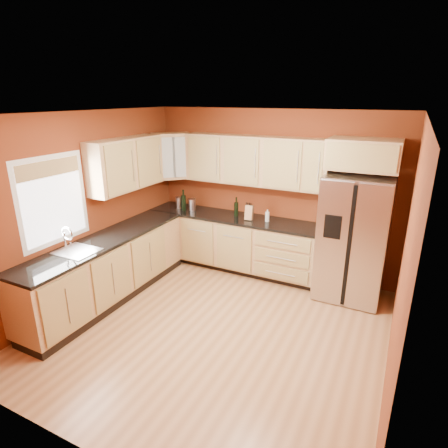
% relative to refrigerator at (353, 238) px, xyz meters
% --- Properties ---
extents(floor, '(4.00, 4.00, 0.00)m').
position_rel_refrigerator_xyz_m(floor, '(-1.35, -1.62, -0.89)').
color(floor, '#A36A3F').
rests_on(floor, ground).
extents(ceiling, '(4.00, 4.00, 0.00)m').
position_rel_refrigerator_xyz_m(ceiling, '(-1.35, -1.62, 1.71)').
color(ceiling, white).
rests_on(ceiling, wall_back).
extents(wall_back, '(4.00, 0.04, 2.60)m').
position_rel_refrigerator_xyz_m(wall_back, '(-1.35, 0.38, 0.41)').
color(wall_back, maroon).
rests_on(wall_back, floor).
extents(wall_front, '(4.00, 0.04, 2.60)m').
position_rel_refrigerator_xyz_m(wall_front, '(-1.35, -3.62, 0.41)').
color(wall_front, maroon).
rests_on(wall_front, floor).
extents(wall_left, '(0.04, 4.00, 2.60)m').
position_rel_refrigerator_xyz_m(wall_left, '(-3.35, -1.62, 0.41)').
color(wall_left, maroon).
rests_on(wall_left, floor).
extents(wall_right, '(0.04, 4.00, 2.60)m').
position_rel_refrigerator_xyz_m(wall_right, '(0.65, -1.62, 0.41)').
color(wall_right, maroon).
rests_on(wall_right, floor).
extents(base_cabinets_back, '(2.90, 0.60, 0.88)m').
position_rel_refrigerator_xyz_m(base_cabinets_back, '(-1.90, 0.07, -0.45)').
color(base_cabinets_back, '#9D764C').
rests_on(base_cabinets_back, floor).
extents(base_cabinets_left, '(0.60, 2.80, 0.88)m').
position_rel_refrigerator_xyz_m(base_cabinets_left, '(-3.05, -1.62, -0.45)').
color(base_cabinets_left, '#9D764C').
rests_on(base_cabinets_left, floor).
extents(countertop_back, '(2.90, 0.62, 0.04)m').
position_rel_refrigerator_xyz_m(countertop_back, '(-1.90, 0.06, 0.01)').
color(countertop_back, black).
rests_on(countertop_back, base_cabinets_back).
extents(countertop_left, '(0.62, 2.80, 0.04)m').
position_rel_refrigerator_xyz_m(countertop_left, '(-3.04, -1.62, 0.01)').
color(countertop_left, black).
rests_on(countertop_left, base_cabinets_left).
extents(upper_cabinets_back, '(2.30, 0.33, 0.75)m').
position_rel_refrigerator_xyz_m(upper_cabinets_back, '(-1.60, 0.21, 0.94)').
color(upper_cabinets_back, '#9D764C').
rests_on(upper_cabinets_back, wall_back).
extents(upper_cabinets_left, '(0.33, 1.35, 0.75)m').
position_rel_refrigerator_xyz_m(upper_cabinets_left, '(-3.19, -0.90, 0.94)').
color(upper_cabinets_left, '#9D764C').
rests_on(upper_cabinets_left, wall_left).
extents(corner_upper_cabinet, '(0.67, 0.67, 0.75)m').
position_rel_refrigerator_xyz_m(corner_upper_cabinet, '(-3.02, 0.04, 0.94)').
color(corner_upper_cabinet, '#9D764C').
rests_on(corner_upper_cabinet, wall_back).
extents(over_fridge_cabinet, '(0.92, 0.60, 0.40)m').
position_rel_refrigerator_xyz_m(over_fridge_cabinet, '(0.00, 0.07, 1.16)').
color(over_fridge_cabinet, '#9D764C').
rests_on(over_fridge_cabinet, wall_back).
extents(refrigerator, '(0.90, 0.75, 1.78)m').
position_rel_refrigerator_xyz_m(refrigerator, '(0.00, 0.00, 0.00)').
color(refrigerator, silver).
rests_on(refrigerator, floor).
extents(window, '(0.03, 0.90, 1.00)m').
position_rel_refrigerator_xyz_m(window, '(-3.33, -2.12, 0.66)').
color(window, white).
rests_on(window, wall_left).
extents(sink_faucet, '(0.50, 0.42, 0.30)m').
position_rel_refrigerator_xyz_m(sink_faucet, '(-3.04, -2.12, 0.18)').
color(sink_faucet, silver).
rests_on(sink_faucet, countertop_left).
extents(canister_left, '(0.14, 0.14, 0.20)m').
position_rel_refrigerator_xyz_m(canister_left, '(-2.93, 0.08, 0.13)').
color(canister_left, silver).
rests_on(canister_left, countertop_back).
extents(canister_right, '(0.15, 0.15, 0.20)m').
position_rel_refrigerator_xyz_m(canister_right, '(-2.67, 0.07, 0.13)').
color(canister_right, silver).
rests_on(canister_right, countertop_back).
extents(wine_bottle_a, '(0.09, 0.09, 0.36)m').
position_rel_refrigerator_xyz_m(wine_bottle_a, '(-2.79, -0.01, 0.21)').
color(wine_bottle_a, black).
rests_on(wine_bottle_a, countertop_back).
extents(wine_bottle_b, '(0.09, 0.09, 0.31)m').
position_rel_refrigerator_xyz_m(wine_bottle_b, '(-1.86, 0.11, 0.19)').
color(wine_bottle_b, black).
rests_on(wine_bottle_b, countertop_back).
extents(knife_block, '(0.13, 0.12, 0.23)m').
position_rel_refrigerator_xyz_m(knife_block, '(-1.59, 0.03, 0.15)').
color(knife_block, tan).
rests_on(knife_block, countertop_back).
extents(soap_dispenser, '(0.07, 0.07, 0.19)m').
position_rel_refrigerator_xyz_m(soap_dispenser, '(-1.30, 0.07, 0.13)').
color(soap_dispenser, silver).
rests_on(soap_dispenser, countertop_back).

